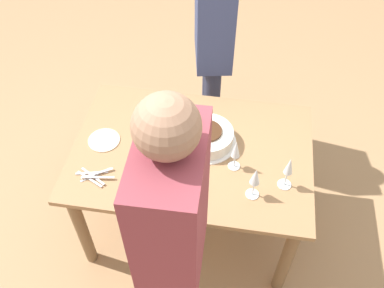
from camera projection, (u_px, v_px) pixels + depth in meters
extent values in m
plane|color=#A87F56|center=(192.00, 219.00, 2.89)|extent=(12.00, 12.00, 0.00)
cube|color=#9E754C|center=(192.00, 152.00, 2.36)|extent=(1.31, 0.90, 0.03)
cylinder|color=brown|center=(82.00, 229.00, 2.45)|extent=(0.07, 0.07, 0.69)
cylinder|color=brown|center=(286.00, 259.00, 2.33)|extent=(0.07, 0.07, 0.69)
cylinder|color=brown|center=(117.00, 135.00, 2.93)|extent=(0.07, 0.07, 0.69)
cylinder|color=brown|center=(288.00, 155.00, 2.81)|extent=(0.07, 0.07, 0.69)
cylinder|color=white|center=(207.00, 142.00, 2.38)|extent=(0.33, 0.33, 0.01)
cylinder|color=silver|center=(207.00, 137.00, 2.35)|extent=(0.29, 0.29, 0.08)
cylinder|color=#422614|center=(207.00, 131.00, 2.32)|extent=(0.16, 0.16, 0.01)
cylinder|color=white|center=(169.00, 180.00, 2.21)|extent=(0.26, 0.26, 0.01)
cylinder|color=#422614|center=(169.00, 176.00, 2.18)|extent=(0.22, 0.22, 0.07)
cylinder|color=silver|center=(168.00, 171.00, 2.15)|extent=(0.12, 0.12, 0.01)
cylinder|color=silver|center=(252.00, 194.00, 2.15)|extent=(0.07, 0.07, 0.00)
cylinder|color=silver|center=(253.00, 188.00, 2.11)|extent=(0.01, 0.01, 0.10)
cone|color=silver|center=(256.00, 176.00, 2.04)|extent=(0.05, 0.05, 0.10)
cylinder|color=silver|center=(284.00, 184.00, 2.19)|extent=(0.07, 0.07, 0.00)
cylinder|color=silver|center=(286.00, 178.00, 2.15)|extent=(0.01, 0.01, 0.10)
cone|color=silver|center=(289.00, 166.00, 2.07)|extent=(0.04, 0.04, 0.11)
cylinder|color=silver|center=(234.00, 166.00, 2.27)|extent=(0.07, 0.07, 0.00)
cylinder|color=silver|center=(235.00, 161.00, 2.24)|extent=(0.01, 0.01, 0.09)
cone|color=silver|center=(236.00, 149.00, 2.16)|extent=(0.05, 0.05, 0.11)
cylinder|color=beige|center=(104.00, 140.00, 2.39)|extent=(0.18, 0.18, 0.01)
cube|color=silver|center=(96.00, 175.00, 2.23)|extent=(0.14, 0.12, 0.00)
cube|color=silver|center=(92.00, 173.00, 2.24)|extent=(0.17, 0.05, 0.00)
cube|color=silver|center=(90.00, 179.00, 2.21)|extent=(0.16, 0.09, 0.00)
cube|color=silver|center=(93.00, 176.00, 2.22)|extent=(0.15, 0.10, 0.00)
cube|color=silver|center=(97.00, 173.00, 2.22)|extent=(0.15, 0.10, 0.00)
cube|color=silver|center=(98.00, 177.00, 2.20)|extent=(0.17, 0.04, 0.00)
cube|color=silver|center=(168.00, 105.00, 2.57)|extent=(0.16, 0.16, 0.02)
cylinder|color=#4C4238|center=(181.00, 280.00, 2.17)|extent=(0.11, 0.11, 0.86)
cube|color=brown|center=(172.00, 216.00, 1.50)|extent=(0.23, 0.41, 0.72)
sphere|color=#997056|center=(166.00, 127.00, 1.16)|extent=(0.20, 0.20, 0.20)
cylinder|color=#2D334C|center=(210.00, 90.00, 3.17)|extent=(0.11, 0.11, 0.78)
cylinder|color=#2D334C|center=(211.00, 111.00, 3.02)|extent=(0.11, 0.11, 0.78)
cube|color=#38426B|center=(214.00, 12.00, 2.55)|extent=(0.29, 0.43, 0.65)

